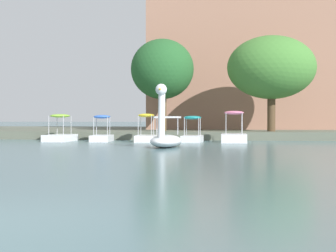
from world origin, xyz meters
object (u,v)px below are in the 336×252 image
at_px(swan_boat, 166,135).
at_px(pedal_boat_blue, 102,134).
at_px(pedal_boat_teal, 192,134).
at_px(pedal_boat_pink, 234,134).
at_px(tree_broadleaf_left, 162,70).
at_px(pedal_boat_yellow, 146,133).
at_px(pedal_boat_lime, 60,133).
at_px(tree_sapling_by_fence, 271,68).

xyz_separation_m(swan_boat, pedal_boat_blue, (-4.17, 5.00, -0.12)).
bearing_deg(pedal_boat_teal, pedal_boat_blue, 179.64).
distance_m(pedal_boat_pink, tree_broadleaf_left, 7.56).
bearing_deg(pedal_boat_pink, swan_boat, -122.48).
xyz_separation_m(swan_boat, pedal_boat_teal, (0.88, 4.97, -0.12)).
bearing_deg(tree_broadleaf_left, swan_boat, -82.03).
height_order(pedal_boat_blue, tree_broadleaf_left, tree_broadleaf_left).
xyz_separation_m(swan_boat, pedal_boat_pink, (3.13, 4.91, -0.11)).
relative_size(swan_boat, pedal_boat_yellow, 1.40).
bearing_deg(pedal_boat_lime, swan_boat, -37.22).
distance_m(swan_boat, pedal_boat_lime, 8.25).
height_order(pedal_boat_pink, tree_broadleaf_left, tree_broadleaf_left).
distance_m(pedal_boat_yellow, pedal_boat_lime, 4.90).
height_order(swan_boat, pedal_boat_lime, swan_boat).
bearing_deg(tree_sapling_by_fence, pedal_boat_pink, -122.30).
distance_m(pedal_boat_teal, tree_broadleaf_left, 6.46).
distance_m(swan_boat, pedal_boat_pink, 5.82).
height_order(swan_boat, pedal_boat_teal, swan_boat).
height_order(pedal_boat_pink, pedal_boat_yellow, pedal_boat_pink).
bearing_deg(pedal_boat_blue, pedal_boat_lime, -179.76).
height_order(pedal_boat_teal, tree_broadleaf_left, tree_broadleaf_left).
distance_m(pedal_boat_teal, pedal_boat_lime, 7.46).
xyz_separation_m(pedal_boat_yellow, pedal_boat_blue, (-2.49, -0.01, -0.06)).
relative_size(pedal_boat_pink, pedal_boat_yellow, 1.11).
bearing_deg(swan_boat, pedal_boat_lime, 142.78).
height_order(pedal_boat_pink, tree_sapling_by_fence, tree_sapling_by_fence).
relative_size(pedal_boat_teal, pedal_boat_blue, 0.95).
distance_m(pedal_boat_yellow, tree_sapling_by_fence, 8.99).
relative_size(pedal_boat_pink, pedal_boat_teal, 1.19).
relative_size(pedal_boat_pink, tree_sapling_by_fence, 0.33).
height_order(pedal_boat_yellow, tree_sapling_by_fence, tree_sapling_by_fence).
height_order(swan_boat, tree_broadleaf_left, tree_broadleaf_left).
distance_m(pedal_boat_blue, tree_broadleaf_left, 6.68).
xyz_separation_m(pedal_boat_lime, tree_sapling_by_fence, (12.09, 3.71, 3.94)).
xyz_separation_m(swan_boat, pedal_boat_lime, (-6.57, 4.99, -0.07)).
bearing_deg(swan_boat, tree_sapling_by_fence, 57.59).
relative_size(pedal_boat_pink, tree_broadleaf_left, 0.37).
distance_m(pedal_boat_lime, tree_sapling_by_fence, 13.25).
bearing_deg(pedal_boat_pink, pedal_boat_yellow, 178.77).
distance_m(pedal_boat_teal, pedal_boat_blue, 5.05).
xyz_separation_m(pedal_boat_teal, tree_sapling_by_fence, (4.64, 3.73, 3.99)).
xyz_separation_m(pedal_boat_yellow, tree_sapling_by_fence, (7.20, 3.69, 3.92)).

